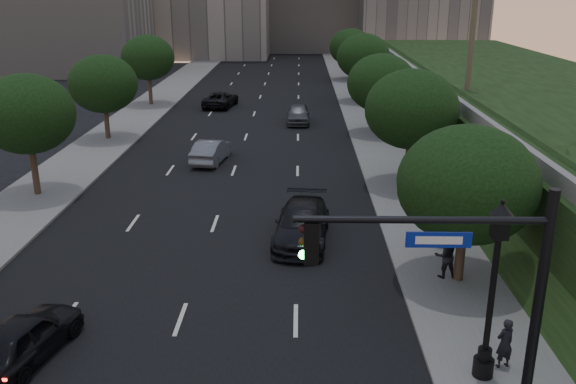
{
  "coord_description": "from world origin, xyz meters",
  "views": [
    {
      "loc": [
        4.07,
        -13.5,
        10.94
      ],
      "look_at": [
        3.67,
        8.26,
        3.6
      ],
      "focal_mm": 38.0,
      "sensor_mm": 36.0,
      "label": 1
    }
  ],
  "objects_px": {
    "sedan_far_left": "(221,99)",
    "pedestrian_b": "(446,256)",
    "traffic_signal_mast": "(485,330)",
    "sedan_mid_left": "(211,151)",
    "street_lamp": "(491,300)",
    "sedan_near_right": "(302,224)",
    "sedan_far_right": "(298,114)",
    "sedan_near_left": "(23,338)",
    "pedestrian_c": "(442,229)",
    "pedestrian_a": "(505,343)"
  },
  "relations": [
    {
      "from": "sedan_near_left",
      "to": "pedestrian_c",
      "type": "relative_size",
      "value": 2.62
    },
    {
      "from": "sedan_mid_left",
      "to": "pedestrian_b",
      "type": "xyz_separation_m",
      "value": [
        11.45,
        -16.83,
        0.29
      ]
    },
    {
      "from": "sedan_far_right",
      "to": "pedestrian_c",
      "type": "xyz_separation_m",
      "value": [
        6.3,
        -26.1,
        0.19
      ]
    },
    {
      "from": "street_lamp",
      "to": "pedestrian_b",
      "type": "relative_size",
      "value": 3.12
    },
    {
      "from": "sedan_near_left",
      "to": "sedan_far_left",
      "type": "distance_m",
      "value": 41.8
    },
    {
      "from": "pedestrian_a",
      "to": "traffic_signal_mast",
      "type": "bearing_deg",
      "value": 43.47
    },
    {
      "from": "sedan_mid_left",
      "to": "pedestrian_a",
      "type": "height_order",
      "value": "pedestrian_a"
    },
    {
      "from": "traffic_signal_mast",
      "to": "sedan_near_left",
      "type": "bearing_deg",
      "value": 161.94
    },
    {
      "from": "traffic_signal_mast",
      "to": "sedan_far_right",
      "type": "distance_m",
      "value": 39.08
    },
    {
      "from": "street_lamp",
      "to": "pedestrian_b",
      "type": "height_order",
      "value": "street_lamp"
    },
    {
      "from": "sedan_mid_left",
      "to": "pedestrian_c",
      "type": "distance_m",
      "value": 18.34
    },
    {
      "from": "traffic_signal_mast",
      "to": "pedestrian_a",
      "type": "distance_m",
      "value": 5.03
    },
    {
      "from": "sedan_near_left",
      "to": "pedestrian_a",
      "type": "relative_size",
      "value": 2.8
    },
    {
      "from": "sedan_far_left",
      "to": "pedestrian_a",
      "type": "relative_size",
      "value": 3.32
    },
    {
      "from": "street_lamp",
      "to": "sedan_near_right",
      "type": "height_order",
      "value": "street_lamp"
    },
    {
      "from": "street_lamp",
      "to": "sedan_near_left",
      "type": "xyz_separation_m",
      "value": [
        -13.82,
        0.79,
        -1.87
      ]
    },
    {
      "from": "sedan_far_left",
      "to": "pedestrian_b",
      "type": "distance_m",
      "value": 38.52
    },
    {
      "from": "street_lamp",
      "to": "pedestrian_c",
      "type": "relative_size",
      "value": 3.3
    },
    {
      "from": "sedan_mid_left",
      "to": "sedan_near_right",
      "type": "bearing_deg",
      "value": 123.26
    },
    {
      "from": "street_lamp",
      "to": "sedan_mid_left",
      "type": "distance_m",
      "value": 25.83
    },
    {
      "from": "street_lamp",
      "to": "sedan_far_right",
      "type": "height_order",
      "value": "street_lamp"
    },
    {
      "from": "pedestrian_a",
      "to": "sedan_mid_left",
      "type": "bearing_deg",
      "value": -81.82
    },
    {
      "from": "sedan_near_left",
      "to": "pedestrian_c",
      "type": "xyz_separation_m",
      "value": [
        14.63,
        8.53,
        0.24
      ]
    },
    {
      "from": "street_lamp",
      "to": "sedan_far_left",
      "type": "xyz_separation_m",
      "value": [
        -12.92,
        42.57,
        -1.9
      ]
    },
    {
      "from": "traffic_signal_mast",
      "to": "pedestrian_b",
      "type": "xyz_separation_m",
      "value": [
        1.54,
        9.72,
        -2.62
      ]
    },
    {
      "from": "traffic_signal_mast",
      "to": "sedan_mid_left",
      "type": "bearing_deg",
      "value": 110.48
    },
    {
      "from": "pedestrian_b",
      "to": "pedestrian_c",
      "type": "height_order",
      "value": "pedestrian_b"
    },
    {
      "from": "sedan_near_right",
      "to": "pedestrian_c",
      "type": "bearing_deg",
      "value": -3.23
    },
    {
      "from": "sedan_far_left",
      "to": "pedestrian_c",
      "type": "xyz_separation_m",
      "value": [
        13.73,
        -33.26,
        0.27
      ]
    },
    {
      "from": "sedan_mid_left",
      "to": "sedan_far_right",
      "type": "bearing_deg",
      "value": -106.01
    },
    {
      "from": "sedan_near_left",
      "to": "sedan_near_right",
      "type": "distance_m",
      "value": 12.76
    },
    {
      "from": "traffic_signal_mast",
      "to": "street_lamp",
      "type": "height_order",
      "value": "traffic_signal_mast"
    },
    {
      "from": "sedan_near_left",
      "to": "pedestrian_a",
      "type": "xyz_separation_m",
      "value": [
        14.53,
        -0.34,
        0.19
      ]
    },
    {
      "from": "street_lamp",
      "to": "sedan_near_right",
      "type": "relative_size",
      "value": 0.99
    },
    {
      "from": "sedan_far_right",
      "to": "pedestrian_b",
      "type": "relative_size",
      "value": 2.64
    },
    {
      "from": "street_lamp",
      "to": "sedan_far_left",
      "type": "bearing_deg",
      "value": 106.88
    },
    {
      "from": "sedan_near_left",
      "to": "sedan_near_right",
      "type": "relative_size",
      "value": 0.79
    },
    {
      "from": "sedan_near_left",
      "to": "pedestrian_b",
      "type": "height_order",
      "value": "pedestrian_b"
    },
    {
      "from": "street_lamp",
      "to": "sedan_far_left",
      "type": "height_order",
      "value": "street_lamp"
    },
    {
      "from": "traffic_signal_mast",
      "to": "pedestrian_b",
      "type": "height_order",
      "value": "traffic_signal_mast"
    },
    {
      "from": "pedestrian_a",
      "to": "pedestrian_b",
      "type": "height_order",
      "value": "pedestrian_b"
    },
    {
      "from": "traffic_signal_mast",
      "to": "sedan_mid_left",
      "type": "relative_size",
      "value": 1.51
    },
    {
      "from": "sedan_near_right",
      "to": "pedestrian_a",
      "type": "bearing_deg",
      "value": -53.16
    },
    {
      "from": "sedan_far_left",
      "to": "pedestrian_a",
      "type": "bearing_deg",
      "value": 117.43
    },
    {
      "from": "street_lamp",
      "to": "sedan_far_left",
      "type": "relative_size",
      "value": 1.06
    },
    {
      "from": "sedan_far_right",
      "to": "pedestrian_c",
      "type": "bearing_deg",
      "value": -76.13
    },
    {
      "from": "sedan_near_right",
      "to": "sedan_mid_left",
      "type": "bearing_deg",
      "value": 119.91
    },
    {
      "from": "street_lamp",
      "to": "sedan_far_right",
      "type": "bearing_deg",
      "value": 98.81
    },
    {
      "from": "sedan_far_right",
      "to": "sedan_near_right",
      "type": "bearing_deg",
      "value": -89.17
    },
    {
      "from": "pedestrian_a",
      "to": "sedan_near_left",
      "type": "bearing_deg",
      "value": -20.66
    }
  ]
}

